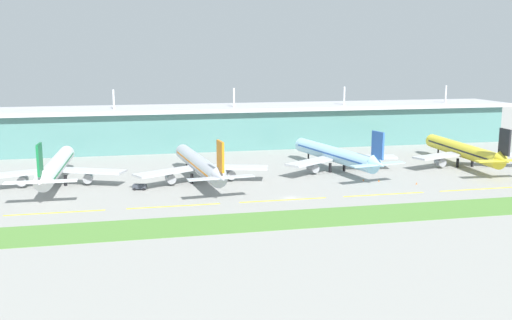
# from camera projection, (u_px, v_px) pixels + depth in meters

# --- Properties ---
(ground_plane) EXTENTS (600.00, 600.00, 0.00)m
(ground_plane) POSITION_uv_depth(u_px,v_px,m) (291.00, 198.00, 181.11)
(ground_plane) COLOR gray
(terminal_building) EXTENTS (288.00, 34.00, 29.21)m
(terminal_building) POSITION_uv_depth(u_px,v_px,m) (232.00, 126.00, 280.96)
(terminal_building) COLOR slate
(terminal_building) RESTS_ON ground
(airliner_nearest) EXTENTS (48.78, 65.40, 18.90)m
(airliner_nearest) POSITION_uv_depth(u_px,v_px,m) (56.00, 167.00, 197.88)
(airliner_nearest) COLOR silver
(airliner_nearest) RESTS_ON ground
(airliner_near_middle) EXTENTS (48.49, 65.79, 18.90)m
(airliner_near_middle) POSITION_uv_depth(u_px,v_px,m) (200.00, 164.00, 202.53)
(airliner_near_middle) COLOR #ADB2BC
(airliner_near_middle) RESTS_ON ground
(airliner_far_middle) EXTENTS (47.82, 63.24, 18.90)m
(airliner_far_middle) POSITION_uv_depth(u_px,v_px,m) (335.00, 155.00, 222.11)
(airliner_far_middle) COLOR #9ED1EA
(airliner_far_middle) RESTS_ON ground
(airliner_farthest) EXTENTS (48.73, 64.03, 18.90)m
(airliner_farthest) POSITION_uv_depth(u_px,v_px,m) (464.00, 151.00, 231.52)
(airliner_farthest) COLOR yellow
(airliner_farthest) RESTS_ON ground
(taxiway_stripe_west) EXTENTS (28.00, 0.70, 0.04)m
(taxiway_stripe_west) POSITION_uv_depth(u_px,v_px,m) (55.00, 213.00, 164.14)
(taxiway_stripe_west) COLOR yellow
(taxiway_stripe_west) RESTS_ON ground
(taxiway_stripe_mid_west) EXTENTS (28.00, 0.70, 0.04)m
(taxiway_stripe_mid_west) POSITION_uv_depth(u_px,v_px,m) (174.00, 206.00, 171.34)
(taxiway_stripe_mid_west) COLOR yellow
(taxiway_stripe_mid_west) RESTS_ON ground
(taxiway_stripe_centre) EXTENTS (28.00, 0.70, 0.04)m
(taxiway_stripe_centre) POSITION_uv_depth(u_px,v_px,m) (283.00, 200.00, 178.54)
(taxiway_stripe_centre) COLOR yellow
(taxiway_stripe_centre) RESTS_ON ground
(taxiway_stripe_mid_east) EXTENTS (28.00, 0.70, 0.04)m
(taxiway_stripe_mid_east) POSITION_uv_depth(u_px,v_px,m) (384.00, 194.00, 185.74)
(taxiway_stripe_mid_east) COLOR yellow
(taxiway_stripe_mid_east) RESTS_ON ground
(taxiway_stripe_east) EXTENTS (28.00, 0.70, 0.04)m
(taxiway_stripe_east) POSITION_uv_depth(u_px,v_px,m) (477.00, 189.00, 192.94)
(taxiway_stripe_east) COLOR yellow
(taxiway_stripe_east) RESTS_ON ground
(grass_verge) EXTENTS (300.00, 18.00, 0.10)m
(grass_verge) POSITION_uv_depth(u_px,v_px,m) (313.00, 218.00, 158.90)
(grass_verge) COLOR #518438
(grass_verge) RESTS_ON ground
(pushback_tug) EXTENTS (4.85, 3.40, 1.85)m
(pushback_tug) POSITION_uv_depth(u_px,v_px,m) (140.00, 186.00, 192.18)
(pushback_tug) COLOR #333842
(pushback_tug) RESTS_ON ground
(safety_cone_left_wingtip) EXTENTS (0.56, 0.56, 0.70)m
(safety_cone_left_wingtip) POSITION_uv_depth(u_px,v_px,m) (363.00, 180.00, 205.72)
(safety_cone_left_wingtip) COLOR orange
(safety_cone_left_wingtip) RESTS_ON ground
(safety_cone_nose_front) EXTENTS (0.56, 0.56, 0.70)m
(safety_cone_nose_front) POSITION_uv_depth(u_px,v_px,m) (379.00, 181.00, 204.79)
(safety_cone_nose_front) COLOR orange
(safety_cone_nose_front) RESTS_ON ground
(safety_cone_right_wingtip) EXTENTS (0.56, 0.56, 0.70)m
(safety_cone_right_wingtip) POSITION_uv_depth(u_px,v_px,m) (417.00, 183.00, 200.32)
(safety_cone_right_wingtip) COLOR orange
(safety_cone_right_wingtip) RESTS_ON ground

